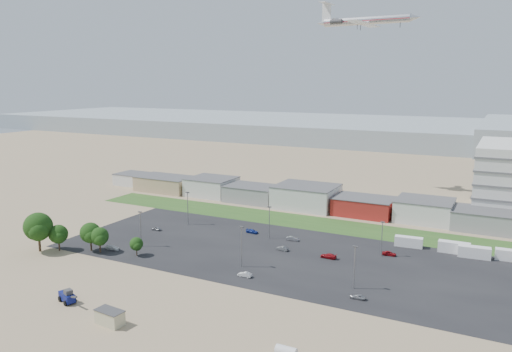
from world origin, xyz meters
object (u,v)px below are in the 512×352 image
Objects in this scene: parked_car_13 at (245,274)px; parked_car_11 at (292,239)px; storage_tank_nw at (286,351)px; parked_car_6 at (252,231)px; parked_car_2 at (358,297)px; parked_car_10 at (113,248)px; parked_car_5 at (156,229)px; telehandler at (67,295)px; parked_car_7 at (282,248)px; parked_car_8 at (389,253)px; airliner at (366,20)px; portable_shed at (110,317)px; box_trailer_a at (409,242)px; tree_far_left at (38,230)px; parked_car_12 at (328,256)px.

parked_car_11 is at bearing -178.95° from parked_car_13.
storage_tank_nw is 0.90× the size of parked_car_6.
parked_car_10 is at bearing -90.70° from parked_car_2.
parked_car_11 is at bearing 112.09° from storage_tank_nw.
parked_car_5 is 47.61m from parked_car_13.
parked_car_13 is (26.81, 29.50, -0.95)m from telehandler.
storage_tank_nw is at bearing 30.78° from parked_car_7.
parked_car_8 reaches higher than parked_car_7.
parked_car_7 is 47.01m from parked_car_10.
storage_tank_nw reaches higher than parked_car_2.
airliner is 102.11m from parked_car_6.
telehandler is 1.83× the size of parked_car_6.
airliner is (10.12, 138.30, 68.54)m from portable_shed.
portable_shed is at bearing -144.66° from parked_car_10.
parked_car_13 is (-30.67, -40.66, -0.84)m from box_trailer_a.
parked_car_11 is (11.07, 63.36, -0.85)m from portable_shed.
tree_far_left is at bearing -83.98° from parked_car_2.
parked_car_10 is 51.07m from parked_car_11.
parked_car_7 is (1.85, -84.18, -69.42)m from airliner.
telehandler is 1.69× the size of parked_car_12.
box_trailer_a reaches higher than parked_car_11.
box_trailer_a is at bearing 142.23° from parked_car_12.
airliner is at bearing -27.83° from parked_car_10.
parked_car_8 is at bearing 67.42° from telehandler.
box_trailer_a is 76.26m from parked_car_5.
parked_car_5 is (-70.44, 20.49, -0.01)m from parked_car_2.
storage_tank_nw is at bearing -164.39° from parked_car_11.
parked_car_11 is at bearing 85.00° from portable_shed.
parked_car_2 is 30.54m from parked_car_8.
storage_tank_nw is 28.53m from parked_car_2.
parked_car_13 is at bearing 67.19° from telehandler.
parked_car_12 is at bearing 69.80° from portable_shed.
telehandler is at bearing -61.93° from parked_car_2.
parked_car_8 is at bearing -73.26° from parked_car_10.
parked_car_7 is 9.28m from parked_car_11.
tree_far_left is at bearing -27.95° from parked_car_5.
telehandler is 2.09× the size of parked_car_13.
parked_car_8 is (42.12, -1.09, 0.04)m from parked_car_6.
parked_car_12 reaches higher than parked_car_13.
parked_car_5 is at bearing 127.26° from telehandler.
parked_car_7 is 0.94× the size of parked_car_11.
parked_car_12 is (25.34, 54.07, -0.83)m from portable_shed.
parked_car_2 is 0.94× the size of parked_car_7.
parked_car_7 is 28.78m from parked_car_8.
parked_car_12 is at bearing 100.92° from storage_tank_nw.
telehandler reaches higher than parked_car_10.
airliner reaches higher than parked_car_11.
parked_car_10 is (-69.28, -30.35, -0.03)m from parked_car_8.
telehandler is at bearing -42.49° from parked_car_13.
portable_shed is 0.47× the size of tree_far_left.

